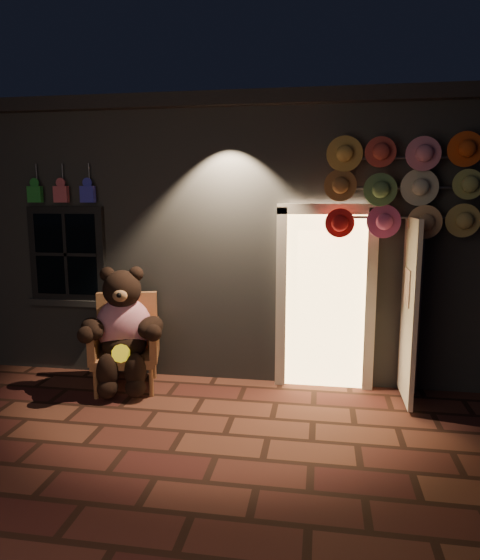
# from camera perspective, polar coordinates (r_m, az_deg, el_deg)

# --- Properties ---
(ground) EXTENTS (60.00, 60.00, 0.00)m
(ground) POSITION_cam_1_polar(r_m,az_deg,el_deg) (5.13, -6.52, -16.80)
(ground) COLOR brown
(ground) RESTS_ON ground
(shop_building) EXTENTS (7.30, 5.95, 3.51)m
(shop_building) POSITION_cam_1_polar(r_m,az_deg,el_deg) (8.52, 0.60, 5.87)
(shop_building) COLOR slate
(shop_building) RESTS_ON ground
(wicker_armchair) EXTENTS (0.91, 0.86, 1.11)m
(wicker_armchair) POSITION_cam_1_polar(r_m,az_deg,el_deg) (6.19, -12.88, -6.83)
(wicker_armchair) COLOR #AF7143
(wicker_armchair) RESTS_ON ground
(teddy_bear) EXTENTS (1.01, 0.91, 1.44)m
(teddy_bear) POSITION_cam_1_polar(r_m,az_deg,el_deg) (6.01, -13.23, -5.47)
(teddy_bear) COLOR #C21442
(teddy_bear) RESTS_ON ground
(hat_rack) EXTENTS (1.65, 0.22, 2.92)m
(hat_rack) POSITION_cam_1_polar(r_m,az_deg,el_deg) (5.76, 18.17, 9.73)
(hat_rack) COLOR #59595E
(hat_rack) RESTS_ON ground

